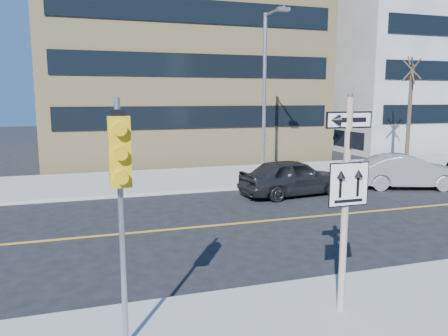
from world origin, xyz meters
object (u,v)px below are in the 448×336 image
object	(u,v)px
parked_car_a	(293,177)
parked_car_b	(407,172)
traffic_signal	(120,173)
street_tree_west	(412,72)
streetlight_a	(266,85)
sign_pole	(346,192)

from	to	relation	value
parked_car_a	parked_car_b	bearing A→B (deg)	-98.82
traffic_signal	street_tree_west	distance (m)	22.14
parked_car_a	street_tree_west	distance (m)	11.07
parked_car_a	streetlight_a	world-z (taller)	streetlight_a
sign_pole	street_tree_west	world-z (taller)	street_tree_west
sign_pole	parked_car_a	distance (m)	10.67
traffic_signal	streetlight_a	world-z (taller)	streetlight_a
parked_car_b	street_tree_west	world-z (taller)	street_tree_west
parked_car_a	parked_car_b	distance (m)	5.70
traffic_signal	street_tree_west	bearing A→B (deg)	39.39
street_tree_west	streetlight_a	bearing A→B (deg)	-176.55
sign_pole	traffic_signal	world-z (taller)	sign_pole
parked_car_b	street_tree_west	xyz separation A→B (m)	(3.48, 4.22, 4.75)
sign_pole	traffic_signal	distance (m)	4.05
traffic_signal	streetlight_a	size ratio (longest dim) A/B	0.50
traffic_signal	parked_car_b	size ratio (longest dim) A/B	0.85
sign_pole	parked_car_b	world-z (taller)	sign_pole
sign_pole	street_tree_west	xyz separation A→B (m)	(13.00, 13.81, 3.09)
parked_car_a	streetlight_a	size ratio (longest dim) A/B	0.58
parked_car_a	parked_car_b	size ratio (longest dim) A/B	0.99
streetlight_a	parked_car_b	bearing A→B (deg)	-33.66
traffic_signal	streetlight_a	xyz separation A→B (m)	(8.00, 13.42, 1.73)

